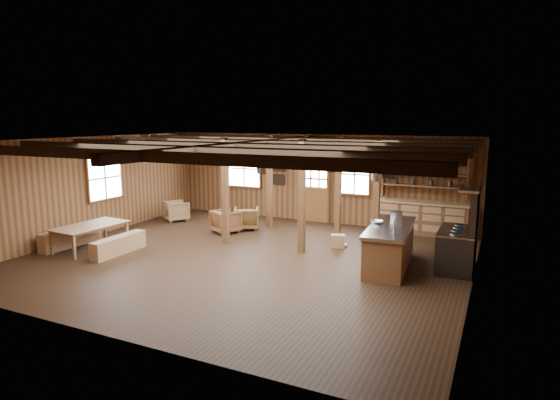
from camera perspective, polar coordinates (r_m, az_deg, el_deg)
name	(u,v)px	position (r m, az deg, el deg)	size (l,w,h in m)	color
room	(246,200)	(10.98, -4.18, -0.01)	(10.04, 9.04, 2.84)	black
ceiling_joists	(249,145)	(10.99, -3.81, 6.72)	(9.80, 8.82, 0.18)	black
timber_posts	(301,190)	(12.59, 2.57, 1.27)	(3.95, 2.35, 2.80)	#4A2A15
back_door	(315,195)	(15.04, 4.26, 0.66)	(1.02, 0.08, 2.15)	brown
window_back_left	(244,169)	(16.07, -4.38, 3.84)	(1.32, 0.06, 1.32)	white
window_back_right	(355,174)	(14.53, 9.10, 3.11)	(1.02, 0.06, 1.32)	white
window_left	(105,178)	(14.40, -20.60, 2.54)	(0.14, 1.24, 1.32)	white
notice_boards	(273,169)	(15.54, -0.86, 3.81)	(1.08, 0.03, 0.90)	silver
back_counter	(422,214)	(13.99, 16.95, -1.60)	(2.55, 0.60, 2.45)	brown
pendant_lamps	(191,157)	(12.93, -10.74, 5.13)	(1.86, 2.36, 0.66)	#323234
pot_rack	(393,169)	(10.03, 13.58, 3.75)	(0.42, 3.00, 0.46)	#323234
kitchen_island	(390,246)	(10.77, 13.21, -5.48)	(1.07, 2.56, 1.20)	brown
step_stool	(338,241)	(12.19, 7.06, -4.99)	(0.38, 0.27, 0.34)	olive
commercial_range	(460,242)	(10.99, 21.05, -4.85)	(0.79, 1.51, 1.87)	#323234
dining_table	(92,237)	(12.81, -21.96, -4.24)	(1.80, 1.00, 0.63)	#9D7247
bench_wall	(71,237)	(13.38, -24.12, -4.14)	(0.33, 1.75, 0.48)	olive
bench_aisle	(119,245)	(12.20, -19.07, -5.21)	(0.30, 1.60, 0.44)	olive
armchair_a	(247,218)	(14.08, -4.10, -2.25)	(0.71, 0.73, 0.66)	brown
armchair_b	(226,221)	(13.73, -6.61, -2.59)	(0.71, 0.73, 0.67)	brown
armchair_c	(176,211)	(15.60, -12.51, -1.29)	(0.69, 0.71, 0.65)	olive
counter_pot	(396,215)	(11.45, 14.01, -1.79)	(0.28, 0.28, 0.17)	silver
bowl	(377,222)	(10.82, 11.75, -2.64)	(0.28, 0.28, 0.07)	silver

